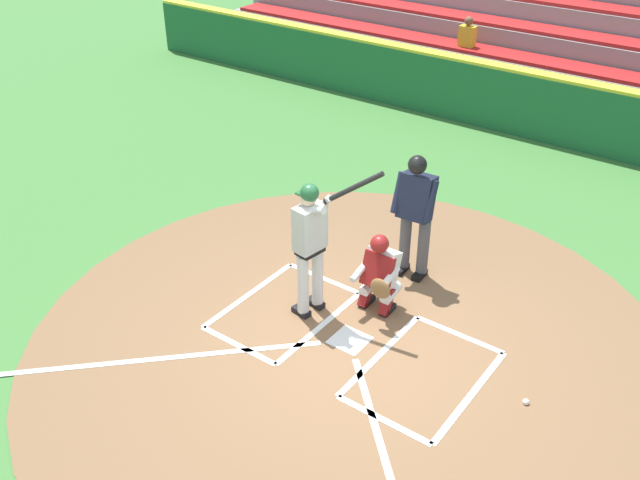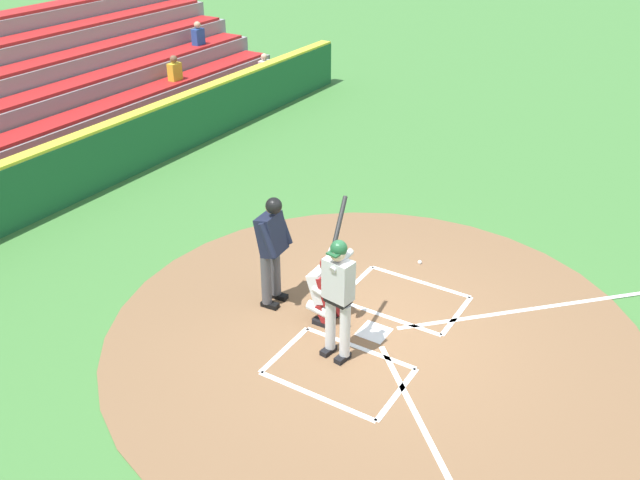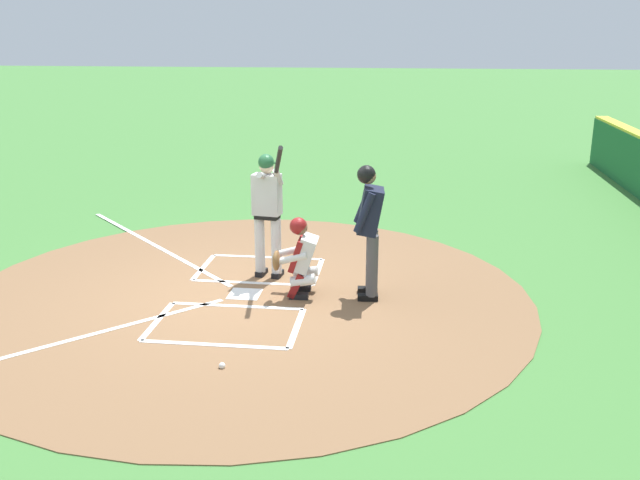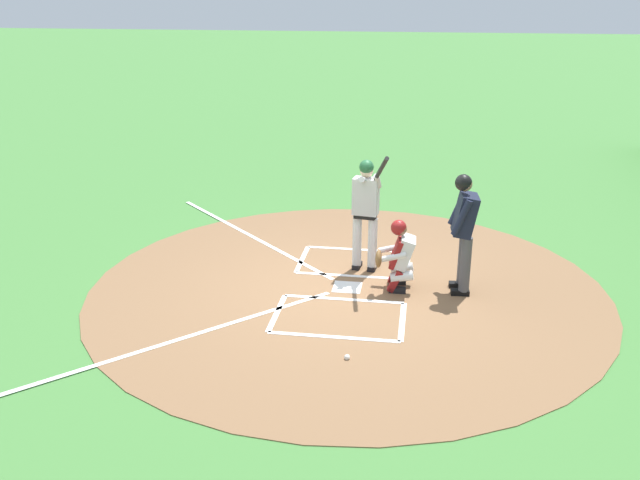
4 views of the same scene
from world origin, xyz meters
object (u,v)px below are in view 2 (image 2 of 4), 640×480
(batter, at_px, (338,290))
(plate_umpire, at_px, (272,244))
(catcher, at_px, (327,287))
(baseball, at_px, (420,262))

(batter, distance_m, plate_umpire, 1.64)
(catcher, relative_size, baseball, 15.27)
(baseball, bearing_deg, plate_umpire, -32.42)
(batter, relative_size, catcher, 1.88)
(catcher, height_order, baseball, catcher)
(catcher, xyz_separation_m, baseball, (-2.27, 0.53, -0.55))
(plate_umpire, bearing_deg, batter, 68.05)
(batter, height_order, catcher, batter)
(batter, xyz_separation_m, plate_umpire, (-0.61, -1.52, -0.02))
(catcher, distance_m, plate_umpire, 1.07)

